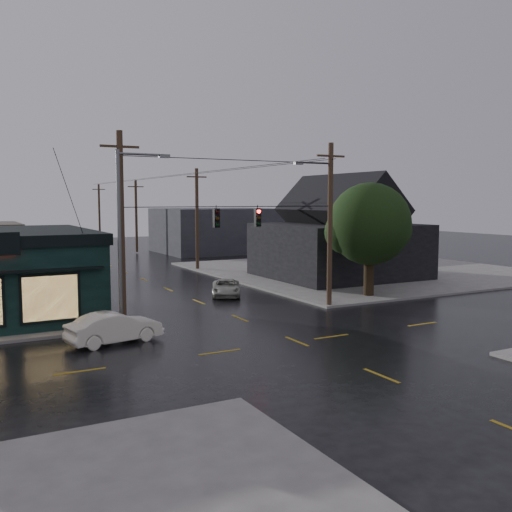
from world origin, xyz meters
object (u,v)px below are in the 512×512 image
utility_pole_nw (124,329)px  suv_silver (226,288)px  utility_pole_ne (329,307)px  sedan_cream (115,328)px  corner_tree (370,224)px

utility_pole_nw → suv_silver: size_ratio=2.45×
utility_pole_ne → sedan_cream: utility_pole_ne is taller
suv_silver → corner_tree: bearing=-6.6°
sedan_cream → suv_silver: 13.94m
corner_tree → sedan_cream: (-18.62, -4.32, -4.30)m
sedan_cream → suv_silver: sedan_cream is taller
utility_pole_ne → suv_silver: utility_pole_ne is taller
corner_tree → suv_silver: (-8.40, 5.16, -4.45)m
corner_tree → sedan_cream: size_ratio=1.75×
utility_pole_ne → sedan_cream: bearing=-169.2°
corner_tree → utility_pole_ne: 6.92m
corner_tree → sedan_cream: corner_tree is taller
utility_pole_nw → suv_silver: 11.34m
utility_pole_nw → corner_tree: bearing=5.3°
utility_pole_ne → suv_silver: bearing=120.1°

